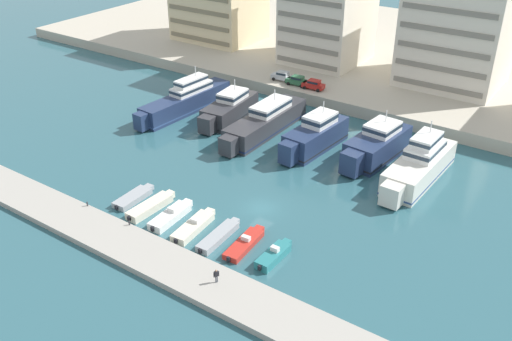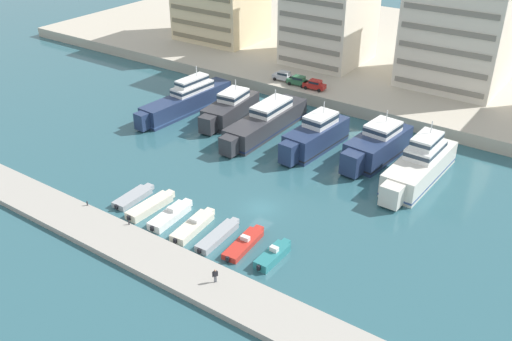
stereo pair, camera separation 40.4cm
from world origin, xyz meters
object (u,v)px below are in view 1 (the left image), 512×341
object	(u,v)px
motorboat_cream_left	(151,206)
motorboat_cream_center_left	(194,226)
motorboat_red_center_right	(245,244)
car_silver_far_left	(282,76)
yacht_charcoal_left	(229,109)
motorboat_teal_mid_right	(274,255)
yacht_ivory_center_right	(419,165)
motorboat_grey_center	(219,236)
yacht_charcoal_mid_left	(265,121)
yacht_navy_center	(376,145)
yacht_navy_far_left	(186,100)
yacht_navy_center_left	(315,136)
pedestrian_near_edge	(216,275)
car_red_mid_left	(314,84)
motorboat_white_mid_left	(171,216)
motorboat_grey_far_left	(134,197)
car_green_left	(297,80)

from	to	relation	value
motorboat_cream_left	motorboat_cream_center_left	xyz separation A→B (m)	(7.40, -0.26, -0.04)
motorboat_red_center_right	car_silver_far_left	size ratio (longest dim) A/B	1.79
yacht_charcoal_left	motorboat_teal_mid_right	bearing A→B (deg)	-45.78
yacht_ivory_center_right	motorboat_red_center_right	xyz separation A→B (m)	(-10.87, -26.59, -1.91)
motorboat_grey_center	car_silver_far_left	bearing A→B (deg)	113.40
yacht_charcoal_mid_left	yacht_ivory_center_right	distance (m)	26.11
yacht_navy_center	yacht_ivory_center_right	size ratio (longest dim) A/B	0.82
yacht_navy_far_left	motorboat_grey_center	bearing A→B (deg)	-43.86
yacht_navy_center_left	motorboat_red_center_right	distance (m)	27.23
pedestrian_near_edge	car_red_mid_left	bearing A→B (deg)	108.79
motorboat_white_mid_left	motorboat_cream_center_left	xyz separation A→B (m)	(3.79, -0.08, -0.05)
motorboat_white_mid_left	motorboat_red_center_right	bearing A→B (deg)	3.51
yacht_navy_center	motorboat_grey_center	world-z (taller)	yacht_navy_center
yacht_navy_far_left	car_red_mid_left	distance (m)	23.42
yacht_navy_center	car_silver_far_left	bearing A→B (deg)	149.67
yacht_ivory_center_right	pedestrian_near_edge	world-z (taller)	yacht_ivory_center_right
yacht_charcoal_mid_left	yacht_navy_center	distance (m)	18.73
yacht_charcoal_left	yacht_ivory_center_right	xyz separation A→B (m)	(34.15, -1.47, 0.36)
car_red_mid_left	pedestrian_near_edge	distance (m)	54.09
yacht_navy_far_left	yacht_ivory_center_right	size ratio (longest dim) A/B	1.16
yacht_navy_far_left	yacht_navy_center	size ratio (longest dim) A/B	1.41
motorboat_grey_center	motorboat_teal_mid_right	xyz separation A→B (m)	(7.50, 0.49, 0.12)
motorboat_red_center_right	motorboat_grey_far_left	bearing A→B (deg)	-179.84
car_green_left	motorboat_white_mid_left	bearing A→B (deg)	-79.36
motorboat_cream_center_left	yacht_ivory_center_right	bearing A→B (deg)	56.73
motorboat_cream_center_left	car_green_left	xyz separation A→B (m)	(-12.13, 44.46, 2.66)
yacht_charcoal_left	car_red_mid_left	xyz separation A→B (m)	(7.65, 15.58, 1.22)
car_green_left	pedestrian_near_edge	world-z (taller)	car_green_left
yacht_navy_center_left	yacht_navy_center	distance (m)	9.42
yacht_charcoal_left	motorboat_white_mid_left	bearing A→B (deg)	-66.60
motorboat_teal_mid_right	pedestrian_near_edge	size ratio (longest dim) A/B	3.74
car_green_left	pedestrian_near_edge	distance (m)	55.41
motorboat_cream_left	motorboat_teal_mid_right	distance (m)	18.57
motorboat_cream_center_left	motorboat_grey_center	distance (m)	3.67
motorboat_cream_left	motorboat_teal_mid_right	xyz separation A→B (m)	(18.57, 0.41, 0.02)
motorboat_grey_center	pedestrian_near_edge	size ratio (longest dim) A/B	4.73
motorboat_cream_left	car_silver_far_left	size ratio (longest dim) A/B	1.87
yacht_navy_far_left	motorboat_cream_left	xyz separation A→B (m)	(17.08, -26.97, -1.62)
motorboat_grey_far_left	car_red_mid_left	size ratio (longest dim) A/B	1.61
motorboat_cream_center_left	motorboat_teal_mid_right	xyz separation A→B (m)	(11.17, 0.67, 0.06)
motorboat_grey_center	motorboat_red_center_right	bearing A→B (deg)	9.56
yacht_navy_far_left	yacht_navy_center_left	xyz separation A→B (m)	(25.84, 0.07, 0.09)
motorboat_teal_mid_right	motorboat_cream_center_left	bearing A→B (deg)	-176.58
yacht_charcoal_left	motorboat_teal_mid_right	world-z (taller)	yacht_charcoal_left
motorboat_white_mid_left	car_silver_far_left	distance (m)	46.55
motorboat_teal_mid_right	pedestrian_near_edge	world-z (taller)	pedestrian_near_edge
motorboat_white_mid_left	motorboat_teal_mid_right	distance (m)	14.96
motorboat_teal_mid_right	car_silver_far_left	size ratio (longest dim) A/B	1.46
motorboat_grey_far_left	yacht_charcoal_left	bearing A→B (deg)	100.63
motorboat_cream_left	motorboat_white_mid_left	distance (m)	3.62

